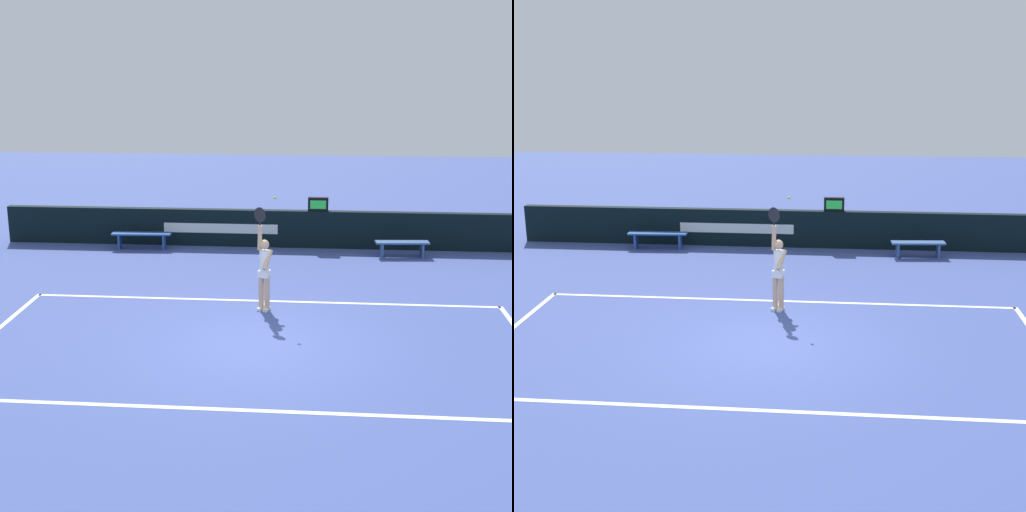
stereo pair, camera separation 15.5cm
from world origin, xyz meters
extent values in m
plane|color=#3D4E93|center=(0.00, 0.00, 0.00)|extent=(60.00, 60.00, 0.00)
cube|color=white|center=(0.00, 2.71, 0.00)|extent=(11.02, 0.11, 0.00)
cube|color=white|center=(0.00, -2.80, 0.00)|extent=(11.02, 0.11, 0.00)
cube|color=white|center=(0.00, 2.56, 0.00)|extent=(0.11, 0.30, 0.00)
cube|color=black|center=(0.00, 7.90, 0.57)|extent=(16.79, 0.27, 1.14)
cube|color=silver|center=(-1.70, 7.76, 0.57)|extent=(3.50, 0.01, 0.29)
cube|color=black|center=(1.26, 7.90, 1.34)|extent=(0.61, 0.16, 0.41)
cube|color=#33E54C|center=(1.26, 7.82, 1.34)|extent=(0.48, 0.01, 0.26)
cylinder|color=tan|center=(0.12, 2.05, 0.41)|extent=(0.12, 0.12, 0.83)
cylinder|color=tan|center=(-0.02, 2.10, 0.41)|extent=(0.12, 0.12, 0.83)
cube|color=white|center=(0.11, 2.03, 0.04)|extent=(0.18, 0.26, 0.07)
cube|color=white|center=(-0.02, 2.08, 0.04)|extent=(0.18, 0.26, 0.07)
cylinder|color=white|center=(0.05, 2.07, 1.12)|extent=(0.22, 0.22, 0.59)
cube|color=white|center=(0.05, 2.07, 0.87)|extent=(0.30, 0.28, 0.16)
sphere|color=tan|center=(0.05, 2.07, 1.55)|extent=(0.22, 0.22, 0.22)
cylinder|color=tan|center=(-0.05, 2.11, 1.69)|extent=(0.14, 0.13, 0.55)
cylinder|color=tan|center=(0.13, 1.98, 1.22)|extent=(0.24, 0.44, 0.41)
ellipsoid|color=black|center=(-0.05, 2.11, 2.22)|extent=(0.31, 0.14, 0.37)
cylinder|color=black|center=(-0.05, 2.11, 2.03)|extent=(0.03, 0.03, 0.18)
sphere|color=#C5DE39|center=(0.28, 2.09, 2.61)|extent=(0.07, 0.07, 0.07)
cube|color=#35578B|center=(3.71, 7.01, 0.43)|extent=(1.57, 0.48, 0.05)
cube|color=#35578B|center=(3.13, 6.96, 0.22)|extent=(0.08, 0.32, 0.43)
cube|color=#35578B|center=(4.29, 7.05, 0.22)|extent=(0.08, 0.32, 0.43)
cube|color=#254992|center=(-4.04, 7.28, 0.47)|extent=(1.80, 0.44, 0.05)
cube|color=#254992|center=(-4.72, 7.25, 0.24)|extent=(0.08, 0.32, 0.47)
cube|color=#254992|center=(-3.37, 7.31, 0.24)|extent=(0.08, 0.32, 0.47)
camera|label=1|loc=(1.15, -13.34, 5.51)|focal=50.16mm
camera|label=2|loc=(1.30, -13.32, 5.51)|focal=50.16mm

